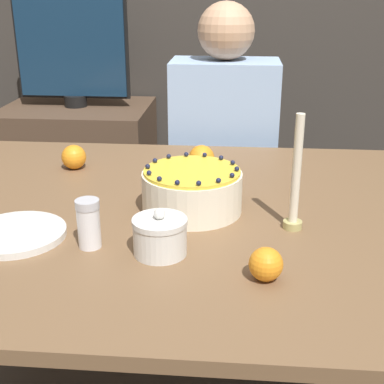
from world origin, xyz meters
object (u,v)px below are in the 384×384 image
candle (296,184)px  sugar_bowl (160,236)px  cake (192,191)px  person_man_blue_shirt (223,182)px  tv_monitor (72,49)px  sugar_shaker (89,223)px

candle → sugar_bowl: bearing=-152.7°
cake → person_man_blue_shirt: (0.06, 0.77, -0.26)m
cake → sugar_bowl: 0.24m
tv_monitor → sugar_bowl: bearing=-66.8°
candle → person_man_blue_shirt: bearing=102.2°
candle → person_man_blue_shirt: 0.93m
candle → tv_monitor: bearing=125.9°
sugar_bowl → tv_monitor: (-0.57, 1.34, 0.22)m
cake → person_man_blue_shirt: person_man_blue_shirt is taller
candle → tv_monitor: size_ratio=0.55×
cake → person_man_blue_shirt: bearing=85.8°
sugar_bowl → sugar_shaker: (-0.16, 0.02, 0.01)m
cake → candle: size_ratio=0.91×
sugar_shaker → tv_monitor: (-0.42, 1.32, 0.21)m
cake → sugar_bowl: (-0.05, -0.23, -0.01)m
sugar_shaker → tv_monitor: size_ratio=0.22×
sugar_shaker → person_man_blue_shirt: bearing=75.2°
sugar_shaker → candle: bearing=16.5°
cake → sugar_bowl: size_ratio=2.14×
sugar_bowl → person_man_blue_shirt: 1.04m
person_man_blue_shirt → tv_monitor: bearing=-26.5°
sugar_shaker → tv_monitor: bearing=107.5°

